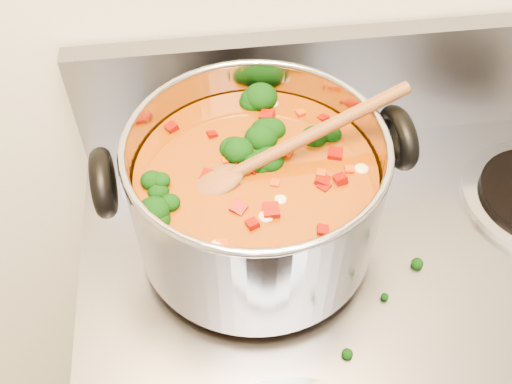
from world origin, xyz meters
TOP-DOWN VIEW (x-y plane):
  - stockpot at (-0.24, 1.30)m, footprint 0.33×0.27m
  - wooden_spoon at (-0.23, 1.30)m, footprint 0.25×0.09m
  - cooktop_crumbs at (-0.20, 1.20)m, footprint 0.21×0.35m

SIDE VIEW (x-z plane):
  - cooktop_crumbs at x=-0.20m, z-range 0.92..0.93m
  - stockpot at x=-0.24m, z-range 0.93..1.09m
  - wooden_spoon at x=-0.23m, z-range 1.02..1.10m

